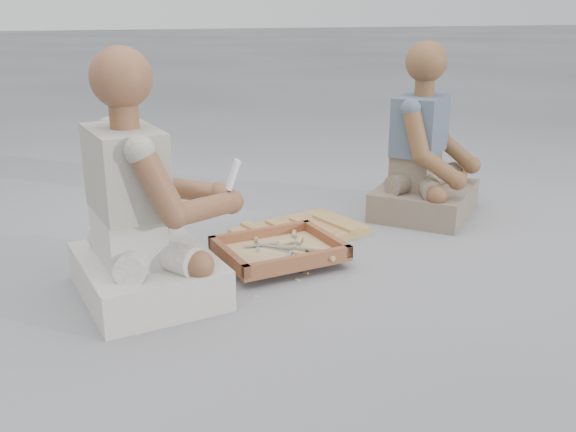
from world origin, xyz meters
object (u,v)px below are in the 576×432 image
object	(u,v)px
tool_tray	(279,250)
craftsman	(142,216)
companion	(425,159)
carved_panel	(300,232)

from	to	relation	value
tool_tray	craftsman	size ratio (longest dim) A/B	0.59
tool_tray	companion	bearing A→B (deg)	24.81
carved_panel	tool_tray	bearing A→B (deg)	-123.69
carved_panel	craftsman	distance (m)	0.92
carved_panel	craftsman	bearing A→B (deg)	-150.82
companion	craftsman	bearing A→B (deg)	-24.72
carved_panel	companion	distance (m)	0.78
craftsman	companion	size ratio (longest dim) A/B	1.04
carved_panel	tool_tray	world-z (taller)	tool_tray
carved_panel	craftsman	world-z (taller)	craftsman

